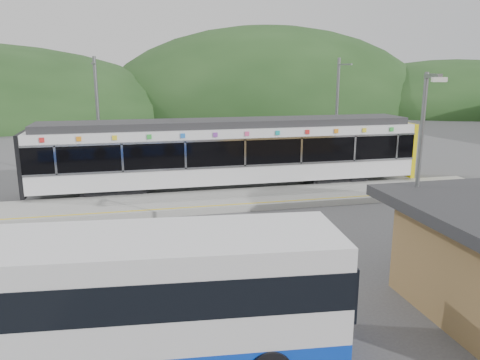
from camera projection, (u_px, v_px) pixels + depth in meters
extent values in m
plane|color=#4C4C4F|center=(264.00, 223.00, 19.67)|extent=(120.00, 120.00, 0.00)
ellipsoid|color=#1E3D19|center=(268.00, 111.00, 74.40)|extent=(52.00, 39.00, 26.00)
ellipsoid|color=#1E3D19|center=(452.00, 110.00, 75.08)|extent=(44.00, 33.00, 16.00)
cube|color=#9E9E99|center=(246.00, 199.00, 22.77)|extent=(26.00, 3.20, 0.30)
cube|color=yellow|center=(252.00, 203.00, 21.50)|extent=(26.00, 0.10, 0.01)
cube|color=black|center=(115.00, 190.00, 23.92)|extent=(3.20, 2.20, 0.56)
cube|color=black|center=(333.00, 178.00, 26.56)|extent=(3.20, 2.20, 0.56)
cube|color=silver|center=(229.00, 170.00, 25.07)|extent=(20.00, 2.90, 0.92)
cube|color=black|center=(229.00, 148.00, 24.80)|extent=(20.00, 2.96, 1.45)
cube|color=silver|center=(235.00, 166.00, 23.53)|extent=(20.00, 0.05, 0.10)
cube|color=silver|center=(235.00, 140.00, 23.22)|extent=(20.00, 0.05, 0.10)
cube|color=silver|center=(229.00, 131.00, 24.58)|extent=(20.00, 2.90, 0.45)
cube|color=#2D2D30|center=(229.00, 123.00, 24.49)|extent=(19.40, 2.50, 0.36)
cube|color=yellow|center=(400.00, 148.00, 27.10)|extent=(0.24, 2.92, 3.00)
cube|color=black|center=(26.00, 163.00, 22.66)|extent=(0.20, 2.92, 3.00)
cube|color=silver|center=(55.00, 160.00, 21.51)|extent=(0.10, 0.05, 1.35)
cube|color=silver|center=(122.00, 158.00, 22.17)|extent=(0.10, 0.05, 1.35)
cube|color=silver|center=(185.00, 155.00, 22.83)|extent=(0.10, 0.05, 1.35)
cube|color=silver|center=(245.00, 153.00, 23.49)|extent=(0.10, 0.05, 1.35)
cube|color=silver|center=(301.00, 151.00, 24.15)|extent=(0.10, 0.05, 1.35)
cube|color=silver|center=(355.00, 148.00, 24.80)|extent=(0.10, 0.05, 1.35)
cube|color=silver|center=(397.00, 147.00, 25.35)|extent=(0.10, 0.05, 1.35)
cube|color=red|center=(42.00, 140.00, 21.19)|extent=(0.22, 0.04, 0.22)
cube|color=orange|center=(79.00, 139.00, 21.54)|extent=(0.22, 0.04, 0.22)
cube|color=yellow|center=(115.00, 138.00, 21.90)|extent=(0.22, 0.04, 0.22)
cube|color=green|center=(149.00, 137.00, 22.25)|extent=(0.22, 0.04, 0.22)
cube|color=blue|center=(183.00, 136.00, 22.60)|extent=(0.22, 0.04, 0.22)
cube|color=purple|center=(215.00, 135.00, 22.95)|extent=(0.22, 0.04, 0.22)
cube|color=#E54C8C|center=(247.00, 134.00, 23.30)|extent=(0.22, 0.04, 0.22)
cube|color=#19A5A5|center=(278.00, 133.00, 23.65)|extent=(0.22, 0.04, 0.22)
cube|color=red|center=(307.00, 132.00, 24.00)|extent=(0.22, 0.04, 0.22)
cube|color=orange|center=(336.00, 131.00, 24.35)|extent=(0.22, 0.04, 0.22)
cube|color=yellow|center=(364.00, 130.00, 24.71)|extent=(0.22, 0.04, 0.22)
cube|color=green|center=(392.00, 129.00, 25.06)|extent=(0.22, 0.04, 0.22)
cylinder|color=slate|center=(98.00, 122.00, 25.49)|extent=(0.18, 0.18, 7.00)
cube|color=slate|center=(93.00, 64.00, 24.03)|extent=(0.08, 1.80, 0.08)
cylinder|color=slate|center=(336.00, 117.00, 28.57)|extent=(0.18, 0.18, 7.00)
cube|color=slate|center=(345.00, 64.00, 27.10)|extent=(0.08, 1.80, 0.08)
cube|color=#0D3BC7|center=(87.00, 348.00, 9.96)|extent=(10.98, 3.46, 0.79)
cube|color=silver|center=(85.00, 315.00, 9.78)|extent=(10.98, 3.46, 0.79)
cube|color=black|center=(82.00, 280.00, 9.60)|extent=(10.98, 3.50, 0.79)
cube|color=silver|center=(79.00, 251.00, 9.45)|extent=(10.98, 3.46, 0.49)
cylinder|color=black|center=(25.00, 355.00, 9.80)|extent=(1.12, 2.65, 0.88)
cylinder|color=black|center=(148.00, 346.00, 10.13)|extent=(1.12, 2.65, 0.88)
cylinder|color=black|center=(260.00, 337.00, 10.45)|extent=(1.12, 2.65, 0.88)
cylinder|color=slate|center=(417.00, 183.00, 13.43)|extent=(0.12, 0.12, 6.22)
cube|color=slate|center=(437.00, 76.00, 12.30)|extent=(0.39, 1.03, 0.12)
cube|color=silver|center=(449.00, 80.00, 11.88)|extent=(0.39, 0.27, 0.12)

